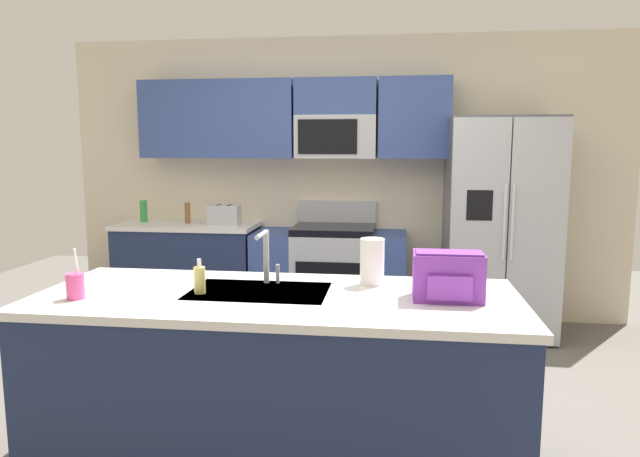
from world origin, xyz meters
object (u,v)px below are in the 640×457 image
(range_oven, at_px, (330,276))
(soap_dispenser, at_px, (200,280))
(pepper_mill, at_px, (188,213))
(drink_cup_pink, at_px, (75,286))
(backpack, at_px, (448,275))
(bottle_green, at_px, (144,211))
(toaster, at_px, (224,215))
(paper_towel_roll, at_px, (372,262))
(refrigerator, at_px, (499,227))
(sink_faucet, at_px, (266,252))

(range_oven, distance_m, soap_dispenser, 2.51)
(pepper_mill, distance_m, drink_cup_pink, 2.64)
(pepper_mill, xyz_separation_m, backpack, (2.15, -2.39, 0.02))
(bottle_green, relative_size, drink_cup_pink, 0.84)
(toaster, bearing_deg, paper_towel_roll, -55.74)
(bottle_green, bearing_deg, paper_towel_roll, -44.39)
(paper_towel_roll, bearing_deg, range_oven, 102.20)
(refrigerator, xyz_separation_m, bottle_green, (-3.24, 0.12, 0.08))
(paper_towel_roll, relative_size, backpack, 0.75)
(bottle_green, bearing_deg, toaster, -7.09)
(toaster, relative_size, bottle_green, 1.39)
(drink_cup_pink, bearing_deg, pepper_mill, 99.28)
(soap_dispenser, bearing_deg, drink_cup_pink, -162.18)
(sink_faucet, bearing_deg, paper_towel_roll, 6.79)
(range_oven, distance_m, drink_cup_pink, 2.81)
(soap_dispenser, bearing_deg, refrigerator, 52.40)
(drink_cup_pink, distance_m, backpack, 1.74)
(refrigerator, xyz_separation_m, sink_faucet, (-1.54, -2.14, 0.14))
(paper_towel_roll, distance_m, backpack, 0.44)
(pepper_mill, xyz_separation_m, soap_dispenser, (0.97, -2.43, -0.03))
(toaster, height_order, soap_dispenser, toaster)
(sink_faucet, xyz_separation_m, paper_towel_roll, (0.54, 0.06, -0.05))
(toaster, relative_size, backpack, 0.88)
(refrigerator, bearing_deg, drink_cup_pink, -132.95)
(range_oven, xyz_separation_m, sink_faucet, (-0.08, -2.21, 0.62))
(sink_faucet, distance_m, drink_cup_pink, 0.92)
(drink_cup_pink, height_order, soap_dispenser, drink_cup_pink)
(sink_faucet, relative_size, paper_towel_roll, 1.17)
(bottle_green, bearing_deg, pepper_mill, -6.52)
(range_oven, distance_m, toaster, 1.11)
(refrigerator, distance_m, paper_towel_roll, 2.30)
(refrigerator, xyz_separation_m, soap_dispenser, (-1.82, -2.36, 0.04))
(range_oven, relative_size, paper_towel_roll, 5.67)
(toaster, distance_m, backpack, 2.94)
(drink_cup_pink, bearing_deg, paper_towel_roll, 18.78)
(toaster, bearing_deg, sink_faucet, -67.77)
(pepper_mill, bearing_deg, backpack, -48.02)
(range_oven, height_order, drink_cup_pink, drink_cup_pink)
(drink_cup_pink, xyz_separation_m, soap_dispenser, (0.54, 0.17, 0.01))
(sink_faucet, height_order, soap_dispenser, sink_faucet)
(refrigerator, relative_size, backpack, 5.78)
(soap_dispenser, xyz_separation_m, backpack, (1.18, 0.04, 0.05))
(soap_dispenser, bearing_deg, backpack, 1.93)
(refrigerator, height_order, backpack, refrigerator)
(refrigerator, height_order, drink_cup_pink, refrigerator)
(sink_faucet, bearing_deg, refrigerator, 54.23)
(drink_cup_pink, relative_size, paper_towel_roll, 1.00)
(soap_dispenser, relative_size, backpack, 0.53)
(backpack, bearing_deg, drink_cup_pink, -172.93)
(pepper_mill, bearing_deg, refrigerator, -1.43)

